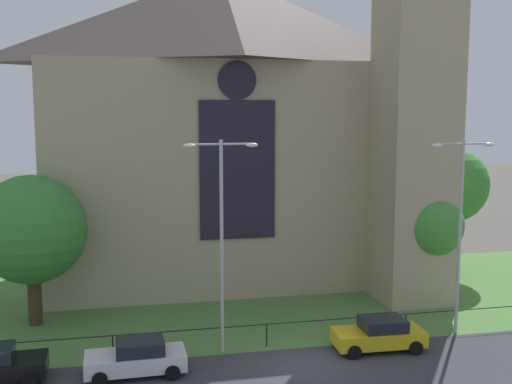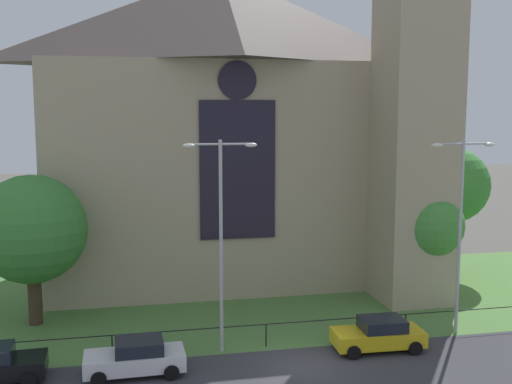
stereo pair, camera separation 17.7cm
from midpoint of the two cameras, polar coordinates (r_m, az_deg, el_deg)
ground at (r=37.54m, az=-0.12°, el=-9.74°), size 160.00×160.00×0.00m
grass_verge at (r=35.67m, az=0.56°, el=-10.67°), size 120.00×20.00×0.01m
church_building at (r=41.14m, az=-2.16°, el=6.31°), size 23.20×16.20×26.00m
iron_railing at (r=30.06m, az=0.81°, el=-12.26°), size 28.47×0.07×1.13m
tree_left_near at (r=34.04m, az=-20.00°, el=-3.28°), size 5.64×5.64×7.88m
tree_right_near at (r=37.09m, az=15.50°, el=-3.03°), size 3.85×3.85×6.52m
tree_right_far at (r=44.22m, az=17.28°, el=0.47°), size 5.08×5.08×8.63m
streetlamp_near at (r=28.24m, az=-3.35°, el=-2.77°), size 3.37×0.26×9.83m
streetlamp_far at (r=32.25m, az=18.08°, el=-1.95°), size 3.37×0.26×9.71m
parked_car_white at (r=27.70m, az=-11.06°, el=-14.67°), size 4.23×2.08×1.51m
parked_car_yellow at (r=30.35m, az=11.06°, el=-12.65°), size 4.26×2.14×1.51m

